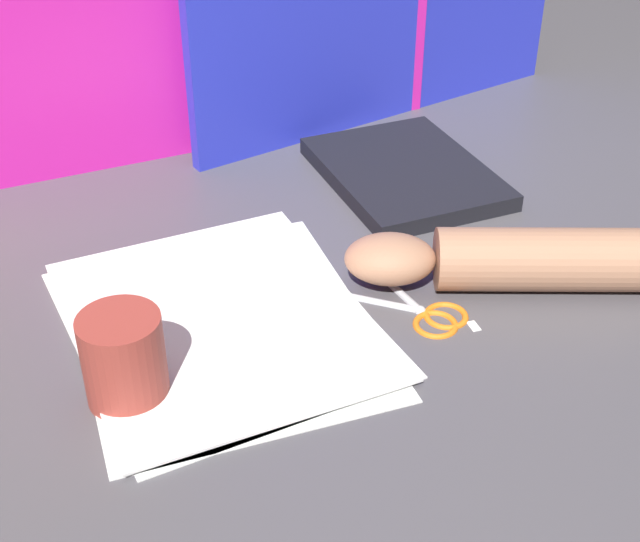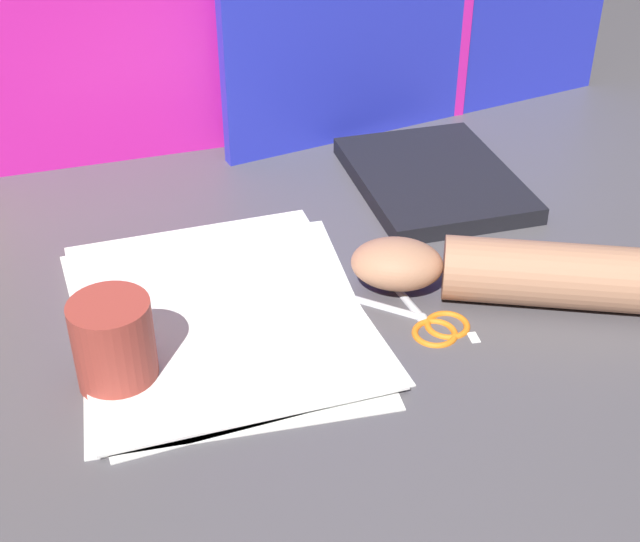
% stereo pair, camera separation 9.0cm
% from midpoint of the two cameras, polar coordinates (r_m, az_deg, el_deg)
% --- Properties ---
extents(ground_plane, '(6.00, 6.00, 0.00)m').
position_cam_midpoint_polar(ground_plane, '(0.94, 2.89, -2.81)').
color(ground_plane, '#4C494F').
extents(backdrop_panel_left, '(0.69, 0.07, 0.39)m').
position_cam_midpoint_polar(backdrop_panel_left, '(1.20, -17.03, 14.65)').
color(backdrop_panel_left, orange).
rests_on(backdrop_panel_left, ground_plane).
extents(backdrop_panel_center, '(0.71, 0.04, 0.37)m').
position_cam_midpoint_polar(backdrop_panel_center, '(1.23, -3.66, 16.02)').
color(backdrop_panel_center, '#D81E9E').
rests_on(backdrop_panel_center, ground_plane).
extents(paper_stack, '(0.32, 0.38, 0.01)m').
position_cam_midpoint_polar(paper_stack, '(0.93, -3.63, -2.87)').
color(paper_stack, white).
rests_on(paper_stack, ground_plane).
extents(book_closed, '(0.20, 0.26, 0.02)m').
position_cam_midpoint_polar(book_closed, '(1.19, 9.44, 5.79)').
color(book_closed, black).
rests_on(book_closed, ground_plane).
extents(scissors, '(0.12, 0.14, 0.01)m').
position_cam_midpoint_polar(scissors, '(0.94, 9.56, -3.05)').
color(scissors, silver).
rests_on(scissors, ground_plane).
extents(hand_forearm, '(0.33, 0.20, 0.07)m').
position_cam_midpoint_polar(hand_forearm, '(0.98, 14.93, -0.15)').
color(hand_forearm, '#A87556').
rests_on(hand_forearm, ground_plane).
extents(paper_scrap_near, '(0.03, 0.02, 0.00)m').
position_cam_midpoint_polar(paper_scrap_near, '(0.85, 5.85, -7.78)').
color(paper_scrap_near, white).
rests_on(paper_scrap_near, ground_plane).
extents(paper_scrap_mid, '(0.01, 0.02, 0.00)m').
position_cam_midpoint_polar(paper_scrap_mid, '(0.93, 12.57, -4.26)').
color(paper_scrap_mid, white).
rests_on(paper_scrap_mid, ground_plane).
extents(mug, '(0.08, 0.08, 0.09)m').
position_cam_midpoint_polar(mug, '(0.84, -10.10, -4.71)').
color(mug, '#99382D').
rests_on(mug, ground_plane).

